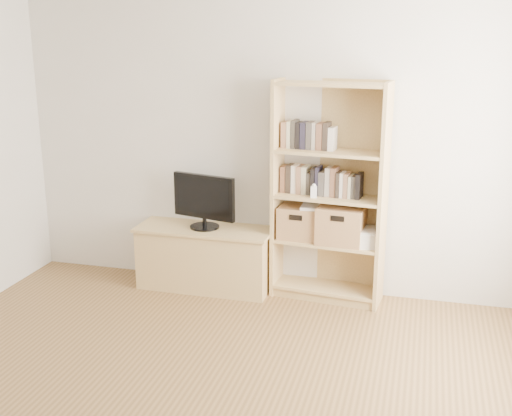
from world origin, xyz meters
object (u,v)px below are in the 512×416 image
(tv_stand, at_px, (205,259))
(television, at_px, (204,202))
(laptop, at_px, (320,207))
(bookshelf, at_px, (329,193))
(baby_monitor, at_px, (314,192))
(basket_right, at_px, (341,225))
(basket_left, at_px, (300,222))

(tv_stand, distance_m, television, 0.52)
(laptop, bearing_deg, tv_stand, -179.40)
(laptop, bearing_deg, bookshelf, -1.86)
(television, xyz_separation_m, laptop, (0.99, 0.05, 0.01))
(television, xyz_separation_m, baby_monitor, (0.95, -0.04, 0.16))
(tv_stand, distance_m, basket_right, 1.24)
(baby_monitor, xyz_separation_m, basket_right, (0.22, 0.07, -0.28))
(basket_left, bearing_deg, television, -171.27)
(television, distance_m, basket_right, 1.18)
(bookshelf, bearing_deg, laptop, -173.56)
(television, relative_size, laptop, 1.95)
(tv_stand, relative_size, baby_monitor, 12.08)
(tv_stand, bearing_deg, baby_monitor, -2.13)
(tv_stand, height_order, television, television)
(basket_left, bearing_deg, basket_right, -2.23)
(television, relative_size, baby_monitor, 6.21)
(tv_stand, relative_size, bookshelf, 0.63)
(tv_stand, xyz_separation_m, baby_monitor, (0.95, -0.04, 0.68))
(basket_left, bearing_deg, baby_monitor, -36.39)
(baby_monitor, bearing_deg, bookshelf, 30.83)
(tv_stand, relative_size, basket_left, 3.45)
(basket_left, bearing_deg, tv_stand, -171.27)
(bookshelf, height_order, basket_right, bookshelf)
(tv_stand, xyz_separation_m, bookshelf, (1.07, 0.05, 0.65))
(bookshelf, height_order, laptop, bookshelf)
(basket_right, bearing_deg, basket_left, 178.92)
(bookshelf, xyz_separation_m, laptop, (-0.07, -0.00, -0.12))
(basket_right, bearing_deg, baby_monitor, -156.73)
(basket_right, distance_m, laptop, 0.23)
(tv_stand, distance_m, basket_left, 0.91)
(bookshelf, distance_m, laptop, 0.14)
(television, height_order, basket_left, television)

